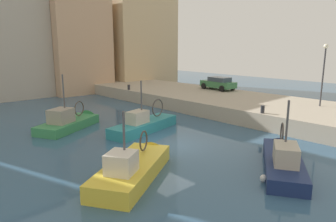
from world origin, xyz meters
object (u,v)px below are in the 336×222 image
(parked_car_green, at_px, (218,83))
(mooring_bollard_south, at_px, (263,109))
(fishing_boat_teal, at_px, (147,128))
(mooring_bollard_mid, at_px, (129,87))
(fishing_boat_yellow, at_px, (135,173))
(fishing_boat_green, at_px, (72,126))
(quay_streetlamp, at_px, (324,65))
(fishing_boat_navy, at_px, (282,164))

(parked_car_green, distance_m, mooring_bollard_south, 11.84)
(fishing_boat_teal, relative_size, mooring_bollard_mid, 12.40)
(fishing_boat_yellow, bearing_deg, mooring_bollard_mid, 54.62)
(fishing_boat_green, relative_size, mooring_bollard_mid, 11.02)
(fishing_boat_green, bearing_deg, fishing_boat_teal, -50.31)
(fishing_boat_teal, relative_size, quay_streetlamp, 1.41)
(fishing_boat_green, distance_m, mooring_bollard_mid, 11.59)
(fishing_boat_teal, xyz_separation_m, mooring_bollard_south, (6.13, -5.50, 1.36))
(fishing_boat_yellow, height_order, mooring_bollard_south, fishing_boat_yellow)
(fishing_boat_teal, bearing_deg, mooring_bollard_mid, 59.71)
(fishing_boat_teal, height_order, mooring_bollard_south, fishing_boat_teal)
(fishing_boat_navy, distance_m, quay_streetlamp, 12.27)
(quay_streetlamp, bearing_deg, fishing_boat_yellow, 174.62)
(parked_car_green, bearing_deg, fishing_boat_teal, -163.41)
(fishing_boat_teal, distance_m, mooring_bollard_mid, 12.24)
(fishing_boat_navy, xyz_separation_m, mooring_bollard_south, (5.53, 4.38, 1.34))
(fishing_boat_teal, distance_m, fishing_boat_navy, 9.90)
(fishing_boat_navy, bearing_deg, quay_streetlamp, 13.12)
(fishing_boat_yellow, distance_m, fishing_boat_green, 10.14)
(fishing_boat_green, bearing_deg, mooring_bollard_mid, 32.40)
(mooring_bollard_mid, bearing_deg, fishing_boat_green, -147.60)
(fishing_boat_teal, relative_size, fishing_boat_yellow, 1.06)
(fishing_boat_green, height_order, fishing_boat_navy, fishing_boat_green)
(mooring_bollard_south, bearing_deg, fishing_boat_green, 134.70)
(fishing_boat_navy, height_order, parked_car_green, fishing_boat_navy)
(fishing_boat_teal, distance_m, mooring_bollard_south, 8.35)
(fishing_boat_navy, relative_size, parked_car_green, 1.62)
(fishing_boat_green, relative_size, mooring_bollard_south, 11.02)
(fishing_boat_teal, distance_m, quay_streetlamp, 14.51)
(fishing_boat_navy, bearing_deg, fishing_boat_green, 106.43)
(mooring_bollard_mid, xyz_separation_m, quay_streetlamp, (5.65, -17.77, 2.98))
(fishing_boat_navy, relative_size, quay_streetlamp, 1.35)
(mooring_bollard_mid, relative_size, quay_streetlamp, 0.11)
(fishing_boat_navy, xyz_separation_m, parked_car_green, (12.66, 13.83, 1.77))
(fishing_boat_yellow, relative_size, fishing_boat_navy, 0.98)
(fishing_boat_green, bearing_deg, mooring_bollard_south, -45.30)
(fishing_boat_navy, distance_m, mooring_bollard_south, 7.18)
(fishing_boat_green, xyz_separation_m, quay_streetlamp, (15.38, -11.60, 4.30))
(parked_car_green, distance_m, quay_streetlamp, 11.60)
(fishing_boat_teal, xyz_separation_m, fishing_boat_navy, (0.60, -9.88, 0.01))
(fishing_boat_teal, relative_size, mooring_bollard_south, 12.40)
(fishing_boat_yellow, bearing_deg, fishing_boat_navy, -35.39)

